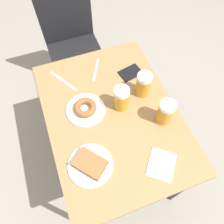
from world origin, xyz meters
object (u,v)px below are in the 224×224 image
plate_with_cake (90,164)px  plate_with_donut (85,109)px  beer_mug_center (121,98)px  chair (70,34)px  beer_mug_left (165,112)px  napkin_folded (161,165)px  beer_mug_right (143,84)px  fork (96,70)px  knife (63,81)px  passport_near_edge (130,73)px

plate_with_cake → plate_with_donut: size_ratio=1.01×
beer_mug_center → chair: bearing=95.6°
beer_mug_left → napkin_folded: (-0.11, -0.21, -0.07)m
beer_mug_right → fork: size_ratio=0.93×
chair → knife: 0.61m
beer_mug_right → napkin_folded: 0.42m
plate_with_donut → fork: (0.14, 0.25, -0.01)m
fork → knife: size_ratio=0.82×
plate_with_donut → passport_near_edge: 0.35m
beer_mug_center → napkin_folded: (0.06, -0.36, -0.07)m
knife → plate_with_cake: bearing=-90.3°
knife → napkin_folded: bearing=-64.3°
plate_with_donut → beer_mug_right: bearing=0.4°
napkin_folded → fork: size_ratio=1.19×
chair → fork: chair is taller
napkin_folded → fork: (-0.10, 0.65, -0.00)m
passport_near_edge → knife: bearing=168.7°
chair → plate_with_cake: bearing=-98.8°
knife → beer_mug_center: bearing=-47.4°
plate_with_donut → fork: 0.28m
napkin_folded → chair: bearing=96.6°
beer_mug_left → fork: beer_mug_left is taller
plate_with_donut → beer_mug_left: 0.40m
plate_with_cake → chair: bearing=81.3°
fork → beer_mug_center: bearing=-80.5°
knife → beer_mug_left: bearing=-45.1°
plate_with_cake → beer_mug_left: size_ratio=1.46×
chair → beer_mug_left: (0.25, -0.98, 0.23)m
napkin_folded → fork: bearing=99.1°
napkin_folded → knife: 0.70m
beer_mug_center → beer_mug_right: same height
napkin_folded → knife: (-0.30, 0.63, -0.00)m
beer_mug_left → passport_near_edge: beer_mug_left is taller
plate_with_donut → fork: size_ratio=1.34×
plate_with_cake → beer_mug_left: 0.43m
napkin_folded → fork: 0.65m
beer_mug_right → plate_with_cake: bearing=-143.1°
beer_mug_right → napkin_folded: beer_mug_right is taller
beer_mug_left → beer_mug_center: (-0.17, 0.15, 0.00)m
plate_with_donut → napkin_folded: plate_with_donut is taller
beer_mug_right → fork: bearing=127.8°
passport_near_edge → beer_mug_center: bearing=-125.3°
beer_mug_left → knife: size_ratio=0.76×
chair → plate_with_donut: (-0.10, -0.79, 0.17)m
beer_mug_left → fork: 0.49m
beer_mug_right → passport_near_edge: (-0.00, 0.15, -0.07)m
beer_mug_left → knife: bearing=134.9°
plate_with_donut → beer_mug_left: beer_mug_left is taller
plate_with_donut → knife: (-0.06, 0.23, -0.02)m
plate_with_cake → passport_near_edge: size_ratio=1.46×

